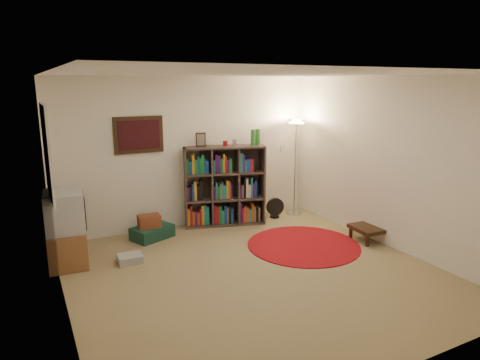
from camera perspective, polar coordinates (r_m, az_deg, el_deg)
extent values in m
cube|color=olive|center=(5.66, 1.95, -12.35)|extent=(4.50, 4.50, 0.02)
cube|color=white|center=(5.12, 2.17, 14.08)|extent=(4.50, 4.50, 0.02)
cube|color=silver|center=(7.27, -6.77, 3.65)|extent=(4.50, 0.02, 2.50)
cube|color=silver|center=(3.54, 20.51, -6.90)|extent=(4.50, 0.02, 2.50)
cube|color=silver|center=(4.61, -23.25, -2.64)|extent=(0.02, 4.50, 2.50)
cube|color=silver|center=(6.64, 19.30, 2.15)|extent=(0.02, 4.50, 2.50)
cube|color=black|center=(6.94, -13.36, 5.88)|extent=(0.78, 0.04, 0.58)
cube|color=#3D0C13|center=(6.92, -13.32, 5.86)|extent=(0.66, 0.01, 0.46)
cube|color=white|center=(5.82, -24.32, 3.33)|extent=(0.03, 1.00, 1.20)
cube|color=beige|center=(8.09, 5.67, 4.24)|extent=(0.08, 0.01, 0.12)
cube|color=#402F2B|center=(7.50, -2.04, -5.72)|extent=(1.42, 0.75, 0.03)
cube|color=#402F2B|center=(7.19, -2.13, 4.42)|extent=(1.42, 0.75, 0.03)
cube|color=#402F2B|center=(7.24, -7.30, -1.00)|extent=(0.14, 0.38, 1.36)
cube|color=#402F2B|center=(7.44, 2.99, -0.52)|extent=(0.14, 0.38, 1.36)
cube|color=#402F2B|center=(7.49, -2.31, -0.44)|extent=(1.31, 0.40, 1.36)
cube|color=#402F2B|center=(7.28, -3.85, -0.84)|extent=(0.13, 0.36, 1.30)
cube|color=#402F2B|center=(7.35, -0.34, -0.68)|extent=(0.13, 0.36, 1.30)
cube|color=#402F2B|center=(7.37, -2.07, -2.48)|extent=(1.36, 0.72, 0.03)
cube|color=#402F2B|center=(7.26, -2.10, 0.98)|extent=(1.36, 0.72, 0.03)
cube|color=orange|center=(7.34, -6.89, -4.85)|extent=(0.08, 0.16, 0.29)
cube|color=maroon|center=(7.33, -6.56, -4.64)|extent=(0.08, 0.16, 0.35)
cube|color=#B44B16|center=(7.35, -6.21, -5.03)|extent=(0.08, 0.16, 0.24)
cube|color=#3D165A|center=(7.36, -5.88, -5.02)|extent=(0.08, 0.16, 0.24)
cube|color=#B44B16|center=(7.36, -5.59, -5.07)|extent=(0.07, 0.16, 0.22)
cube|color=maroon|center=(7.36, -5.32, -4.79)|extent=(0.07, 0.16, 0.29)
cube|color=orange|center=(7.35, -5.03, -4.59)|extent=(0.08, 0.16, 0.34)
cube|color=#21787B|center=(7.35, -4.70, -4.54)|extent=(0.08, 0.16, 0.35)
cube|color=#21787B|center=(7.36, -4.35, -4.63)|extent=(0.08, 0.16, 0.32)
cube|color=#3D165A|center=(7.23, -6.97, -1.81)|extent=(0.09, 0.16, 0.22)
cube|color=black|center=(7.23, -6.62, -1.71)|extent=(0.08, 0.16, 0.24)
cube|color=navy|center=(7.23, -6.30, -1.54)|extent=(0.08, 0.16, 0.28)
cube|color=orange|center=(7.22, -5.99, -1.36)|extent=(0.08, 0.16, 0.33)
cube|color=black|center=(7.24, -5.63, -1.63)|extent=(0.08, 0.16, 0.25)
cube|color=black|center=(7.23, -5.27, -1.28)|extent=(0.09, 0.16, 0.34)
cube|color=#167024|center=(7.12, -7.07, 1.81)|extent=(0.09, 0.16, 0.27)
cube|color=navy|center=(7.13, -6.67, 1.64)|extent=(0.09, 0.16, 0.22)
cube|color=orange|center=(7.13, -6.29, 2.11)|extent=(0.08, 0.16, 0.34)
cube|color=#167024|center=(7.14, -5.91, 1.81)|extent=(0.09, 0.16, 0.26)
cube|color=navy|center=(7.14, -5.60, 2.02)|extent=(0.07, 0.16, 0.31)
cube|color=#167024|center=(7.14, -5.35, 1.92)|extent=(0.07, 0.16, 0.28)
cube|color=#167024|center=(7.14, -5.04, 2.13)|extent=(0.09, 0.16, 0.33)
cube|color=navy|center=(7.15, -4.72, 1.90)|extent=(0.07, 0.16, 0.27)
cube|color=navy|center=(7.16, -4.42, 1.75)|extent=(0.08, 0.16, 0.23)
cube|color=maroon|center=(7.38, -3.38, -4.53)|extent=(0.08, 0.16, 0.33)
cube|color=maroon|center=(7.39, -3.04, -4.61)|extent=(0.08, 0.16, 0.31)
cube|color=#167024|center=(7.39, -2.69, -4.57)|extent=(0.09, 0.16, 0.31)
cube|color=#21787B|center=(7.41, -2.34, -4.83)|extent=(0.08, 0.16, 0.24)
cube|color=navy|center=(7.41, -2.00, -4.52)|extent=(0.09, 0.16, 0.31)
cube|color=brown|center=(7.42, -1.71, -4.63)|extent=(0.07, 0.16, 0.28)
cube|color=black|center=(7.42, -1.45, -4.50)|extent=(0.08, 0.16, 0.31)
cube|color=navy|center=(7.43, -1.13, -4.66)|extent=(0.08, 0.16, 0.26)
cube|color=#3D165A|center=(7.27, -3.46, -1.60)|extent=(0.07, 0.16, 0.23)
cube|color=#21787B|center=(7.27, -3.20, -1.38)|extent=(0.07, 0.16, 0.29)
cube|color=#167024|center=(7.28, -2.91, -1.62)|extent=(0.08, 0.16, 0.22)
cube|color=brown|center=(7.28, -2.64, -1.46)|extent=(0.07, 0.16, 0.26)
cube|color=#21787B|center=(7.28, -2.40, -1.35)|extent=(0.07, 0.16, 0.28)
cube|color=#21787B|center=(7.30, -2.09, -1.54)|extent=(0.09, 0.16, 0.23)
cube|color=orange|center=(7.29, -1.77, -1.23)|extent=(0.07, 0.16, 0.31)
cube|color=#B44B16|center=(7.30, -1.51, -1.24)|extent=(0.07, 0.16, 0.30)
cube|color=#3D165A|center=(7.31, -1.25, -1.44)|extent=(0.07, 0.16, 0.25)
cube|color=#21787B|center=(7.17, -3.52, 1.81)|extent=(0.07, 0.16, 0.23)
cube|color=#3D165A|center=(7.17, -3.23, 2.17)|extent=(0.08, 0.16, 0.32)
cube|color=#3D165A|center=(7.18, -2.86, 2.12)|extent=(0.09, 0.16, 0.31)
cube|color=#167024|center=(7.19, -2.50, 1.93)|extent=(0.08, 0.16, 0.25)
cube|color=orange|center=(7.19, -2.22, 2.23)|extent=(0.07, 0.16, 0.33)
cube|color=maroon|center=(7.20, -1.96, 2.10)|extent=(0.07, 0.16, 0.29)
cube|color=#3D165A|center=(7.21, -1.67, 1.89)|extent=(0.08, 0.16, 0.23)
cube|color=#167024|center=(7.21, -1.34, 1.97)|extent=(0.08, 0.16, 0.25)
cube|color=#3D165A|center=(7.45, 0.08, -4.34)|extent=(0.08, 0.16, 0.33)
cube|color=maroon|center=(7.47, 0.37, -4.59)|extent=(0.07, 0.16, 0.26)
cube|color=brown|center=(7.47, 0.62, -4.44)|extent=(0.07, 0.16, 0.29)
cube|color=#B44B16|center=(7.48, 0.91, -4.53)|extent=(0.08, 0.16, 0.27)
cube|color=#21787B|center=(7.50, 1.26, -4.64)|extent=(0.08, 0.16, 0.23)
cube|color=#B44B16|center=(7.49, 1.59, -4.28)|extent=(0.08, 0.16, 0.32)
cube|color=brown|center=(7.51, 1.89, -4.44)|extent=(0.08, 0.16, 0.27)
cube|color=black|center=(7.53, 2.19, -4.63)|extent=(0.08, 0.16, 0.22)
cube|color=brown|center=(7.53, 2.47, -4.48)|extent=(0.07, 0.16, 0.25)
cube|color=#3D165A|center=(7.34, 0.06, -1.47)|extent=(0.07, 0.16, 0.22)
cube|color=brown|center=(7.35, 0.29, -1.44)|extent=(0.07, 0.16, 0.23)
cube|color=black|center=(7.35, 0.55, -1.10)|extent=(0.08, 0.16, 0.31)
cube|color=beige|center=(7.35, 0.85, -1.00)|extent=(0.08, 0.16, 0.33)
cube|color=beige|center=(7.37, 1.18, -1.41)|extent=(0.08, 0.16, 0.22)
cube|color=#21787B|center=(7.37, 1.48, -0.92)|extent=(0.07, 0.16, 0.35)
cube|color=#3D165A|center=(7.39, 1.75, -1.27)|extent=(0.08, 0.16, 0.25)
cube|color=navy|center=(7.39, 2.02, -1.12)|extent=(0.07, 0.16, 0.29)
cube|color=#21787B|center=(7.24, 0.13, 2.36)|extent=(0.09, 0.16, 0.34)
cube|color=#3D165A|center=(7.25, 0.45, 2.26)|extent=(0.07, 0.16, 0.31)
cube|color=#21787B|center=(7.27, 0.69, 1.91)|extent=(0.07, 0.16, 0.22)
cube|color=navy|center=(7.27, 0.92, 1.99)|extent=(0.07, 0.16, 0.24)
cube|color=navy|center=(7.28, 1.17, 1.96)|extent=(0.07, 0.16, 0.23)
cube|color=maroon|center=(7.29, 1.49, 1.99)|extent=(0.09, 0.16, 0.23)
cube|color=black|center=(7.30, 1.85, 1.99)|extent=(0.08, 0.16, 0.23)
cube|color=black|center=(7.14, -5.26, 5.38)|extent=(0.16, 0.06, 0.23)
cube|color=gray|center=(7.12, -5.25, 5.36)|extent=(0.12, 0.04, 0.18)
cylinder|color=maroon|center=(7.18, -1.98, 4.88)|extent=(0.10, 0.10, 0.09)
cylinder|color=silver|center=(7.21, -0.75, 4.99)|extent=(0.08, 0.08, 0.11)
cylinder|color=#368131|center=(7.22, 1.75, 5.67)|extent=(0.10, 0.10, 0.27)
cylinder|color=#368131|center=(7.31, 2.37, 5.75)|extent=(0.10, 0.10, 0.27)
cylinder|color=silver|center=(8.11, 7.18, -4.37)|extent=(0.32, 0.32, 0.03)
cylinder|color=silver|center=(7.91, 7.35, 1.41)|extent=(0.03, 0.03, 1.64)
cone|color=silver|center=(7.79, 7.53, 7.53)|extent=(0.39, 0.39, 0.13)
cylinder|color=#FFD88C|center=(7.79, 7.53, 7.56)|extent=(0.31, 0.31, 0.02)
cylinder|color=black|center=(7.86, 4.62, -4.88)|extent=(0.19, 0.19, 0.03)
cylinder|color=black|center=(7.83, 4.63, -4.32)|extent=(0.04, 0.04, 0.13)
cylinder|color=black|center=(7.78, 4.70, -3.56)|extent=(0.33, 0.12, 0.32)
cube|color=brown|center=(6.26, -21.98, -8.31)|extent=(0.54, 0.73, 0.48)
cube|color=#A5A5A9|center=(6.10, -22.37, -3.88)|extent=(0.53, 0.62, 0.53)
cube|color=black|center=(6.10, -20.08, -3.68)|extent=(0.06, 0.50, 0.44)
cube|color=black|center=(6.11, -20.03, -3.67)|extent=(0.05, 0.44, 0.38)
cube|color=#A5A5A9|center=(6.12, -14.46, -10.10)|extent=(0.33, 0.28, 0.11)
cube|color=#133529|center=(6.92, -11.61, -6.85)|extent=(0.71, 0.59, 0.20)
cube|color=maroon|center=(6.84, -12.01, -5.39)|extent=(0.34, 0.25, 0.19)
cylinder|color=silver|center=(7.40, -4.94, -5.18)|extent=(0.12, 0.12, 0.24)
cylinder|color=maroon|center=(6.60, 8.46, -8.55)|extent=(1.69, 1.69, 0.02)
cube|color=black|center=(6.96, 16.91, -6.15)|extent=(0.54, 0.54, 0.06)
cube|color=black|center=(6.73, 16.63, -7.78)|extent=(0.04, 0.04, 0.18)
cube|color=black|center=(6.99, 19.18, -7.21)|extent=(0.04, 0.04, 0.18)
cube|color=black|center=(7.02, 14.54, -6.79)|extent=(0.04, 0.04, 0.18)
cube|color=black|center=(7.27, 17.06, -6.28)|extent=(0.04, 0.04, 0.18)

